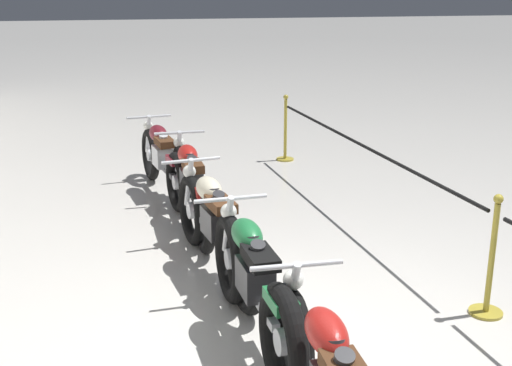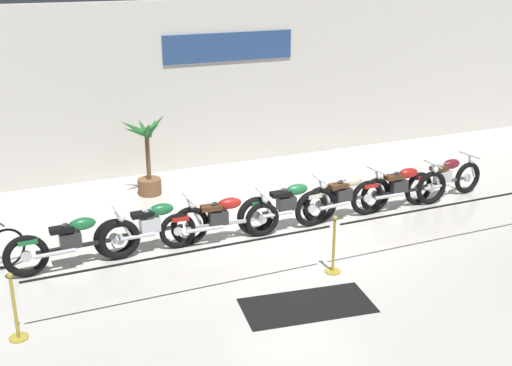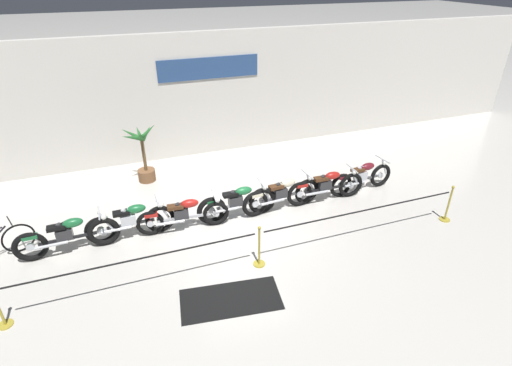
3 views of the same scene
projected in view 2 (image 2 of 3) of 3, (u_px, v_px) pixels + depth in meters
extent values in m
plane|color=silver|center=(296.00, 239.00, 12.43)|extent=(120.00, 120.00, 0.00)
cube|color=silver|center=(207.00, 85.00, 16.16)|extent=(28.00, 0.25, 4.20)
cube|color=navy|center=(229.00, 47.00, 15.92)|extent=(3.41, 0.04, 0.70)
torus|color=black|center=(120.00, 240.00, 11.50)|extent=(0.77, 0.15, 0.77)
torus|color=black|center=(26.00, 256.00, 10.86)|extent=(0.77, 0.15, 0.77)
cylinder|color=silver|center=(120.00, 240.00, 11.50)|extent=(0.18, 0.09, 0.18)
cylinder|color=silver|center=(26.00, 256.00, 10.86)|extent=(0.18, 0.09, 0.18)
cylinder|color=silver|center=(123.00, 224.00, 11.44)|extent=(0.30, 0.07, 0.59)
cube|color=#2D2D30|center=(70.00, 240.00, 11.11)|extent=(0.37, 0.23, 0.26)
cylinder|color=#2D2D30|center=(72.00, 229.00, 11.06)|extent=(0.18, 0.12, 0.24)
cylinder|color=#2D2D30|center=(67.00, 230.00, 11.02)|extent=(0.18, 0.12, 0.24)
cylinder|color=silver|center=(55.00, 254.00, 10.92)|extent=(0.70, 0.09, 0.07)
cube|color=black|center=(74.00, 247.00, 11.17)|extent=(1.28, 0.10, 0.06)
ellipsoid|color=#1E6B38|center=(82.00, 224.00, 11.11)|extent=(0.47, 0.23, 0.22)
cube|color=black|center=(61.00, 229.00, 10.98)|extent=(0.41, 0.21, 0.09)
cube|color=#1E6B38|center=(27.00, 241.00, 10.79)|extent=(0.32, 0.17, 0.08)
cylinder|color=silver|center=(116.00, 211.00, 11.31)|extent=(0.05, 0.62, 0.04)
sphere|color=silver|center=(121.00, 218.00, 11.39)|extent=(0.14, 0.14, 0.14)
torus|color=black|center=(190.00, 226.00, 12.10)|extent=(0.76, 0.12, 0.75)
torus|color=black|center=(114.00, 238.00, 11.56)|extent=(0.76, 0.12, 0.75)
cylinder|color=silver|center=(190.00, 226.00, 12.10)|extent=(0.18, 0.08, 0.18)
cylinder|color=silver|center=(114.00, 238.00, 11.56)|extent=(0.18, 0.08, 0.18)
cylinder|color=silver|center=(194.00, 211.00, 12.04)|extent=(0.30, 0.06, 0.59)
cube|color=silver|center=(150.00, 224.00, 11.76)|extent=(0.36, 0.22, 0.26)
cylinder|color=silver|center=(151.00, 214.00, 11.71)|extent=(0.18, 0.11, 0.24)
cylinder|color=silver|center=(147.00, 215.00, 11.68)|extent=(0.18, 0.11, 0.24)
cylinder|color=silver|center=(136.00, 237.00, 11.57)|extent=(0.70, 0.08, 0.07)
cube|color=#47474C|center=(153.00, 231.00, 11.82)|extent=(1.15, 0.07, 0.06)
ellipsoid|color=#1E6B38|center=(161.00, 209.00, 11.76)|extent=(0.46, 0.22, 0.22)
cube|color=black|center=(142.00, 214.00, 11.63)|extent=(0.40, 0.20, 0.09)
cube|color=#1E6B38|center=(116.00, 224.00, 11.49)|extent=(0.32, 0.16, 0.08)
cylinder|color=silver|center=(188.00, 199.00, 11.91)|extent=(0.04, 0.62, 0.04)
sphere|color=silver|center=(192.00, 205.00, 11.99)|extent=(0.14, 0.14, 0.14)
torus|color=black|center=(262.00, 219.00, 12.47)|extent=(0.70, 0.16, 0.69)
torus|color=black|center=(178.00, 231.00, 11.95)|extent=(0.70, 0.16, 0.69)
cylinder|color=silver|center=(262.00, 219.00, 12.47)|extent=(0.17, 0.09, 0.16)
cylinder|color=silver|center=(178.00, 231.00, 11.95)|extent=(0.17, 0.09, 0.16)
cylinder|color=silver|center=(267.00, 205.00, 12.40)|extent=(0.31, 0.08, 0.59)
cube|color=#2D2D30|center=(218.00, 218.00, 12.14)|extent=(0.38, 0.25, 0.26)
cylinder|color=#2D2D30|center=(220.00, 207.00, 12.08)|extent=(0.19, 0.12, 0.24)
cylinder|color=#2D2D30|center=(216.00, 208.00, 12.06)|extent=(0.19, 0.12, 0.24)
cylinder|color=silver|center=(205.00, 229.00, 11.97)|extent=(0.70, 0.12, 0.07)
cube|color=#ADAFB5|center=(221.00, 224.00, 12.20)|extent=(1.34, 0.16, 0.06)
ellipsoid|color=#B21E19|center=(230.00, 203.00, 12.12)|extent=(0.47, 0.25, 0.22)
cube|color=#4C2D19|center=(211.00, 208.00, 12.03)|extent=(0.41, 0.23, 0.09)
cube|color=#B21E19|center=(180.00, 218.00, 11.88)|extent=(0.33, 0.18, 0.08)
cylinder|color=silver|center=(261.00, 193.00, 12.28)|extent=(0.08, 0.62, 0.04)
sphere|color=silver|center=(265.00, 199.00, 12.35)|extent=(0.14, 0.14, 0.14)
torus|color=black|center=(320.00, 205.00, 13.05)|extent=(0.79, 0.14, 0.79)
torus|color=black|center=(256.00, 216.00, 12.52)|extent=(0.79, 0.14, 0.79)
cylinder|color=silver|center=(320.00, 205.00, 13.05)|extent=(0.18, 0.08, 0.18)
cylinder|color=silver|center=(256.00, 216.00, 12.52)|extent=(0.18, 0.08, 0.18)
cylinder|color=silver|center=(324.00, 191.00, 12.99)|extent=(0.30, 0.06, 0.59)
cube|color=#2D2D30|center=(286.00, 203.00, 12.71)|extent=(0.36, 0.22, 0.26)
cylinder|color=#2D2D30|center=(288.00, 193.00, 12.66)|extent=(0.18, 0.11, 0.24)
cylinder|color=#2D2D30|center=(285.00, 194.00, 12.63)|extent=(0.18, 0.11, 0.24)
cylinder|color=silver|center=(276.00, 215.00, 12.52)|extent=(0.70, 0.07, 0.07)
cube|color=#ADAFB5|center=(289.00, 209.00, 12.78)|extent=(1.14, 0.06, 0.06)
ellipsoid|color=#1E6B38|center=(297.00, 189.00, 12.71)|extent=(0.46, 0.22, 0.22)
cube|color=black|center=(281.00, 194.00, 12.59)|extent=(0.40, 0.20, 0.09)
cube|color=#1E6B38|center=(258.00, 202.00, 12.44)|extent=(0.32, 0.16, 0.08)
cylinder|color=silver|center=(320.00, 180.00, 12.86)|extent=(0.04, 0.62, 0.04)
sphere|color=silver|center=(323.00, 186.00, 12.94)|extent=(0.14, 0.14, 0.14)
torus|color=black|center=(375.00, 195.00, 13.65)|extent=(0.77, 0.19, 0.76)
torus|color=black|center=(311.00, 209.00, 12.91)|extent=(0.77, 0.19, 0.76)
cylinder|color=silver|center=(375.00, 195.00, 13.65)|extent=(0.19, 0.10, 0.18)
cylinder|color=silver|center=(311.00, 209.00, 12.91)|extent=(0.19, 0.10, 0.18)
cylinder|color=silver|center=(380.00, 182.00, 13.59)|extent=(0.31, 0.08, 0.59)
cube|color=#2D2D30|center=(343.00, 195.00, 13.20)|extent=(0.38, 0.25, 0.26)
cylinder|color=#2D2D30|center=(345.00, 185.00, 13.15)|extent=(0.19, 0.13, 0.24)
cylinder|color=#2D2D30|center=(341.00, 186.00, 13.12)|extent=(0.19, 0.13, 0.24)
cylinder|color=silver|center=(334.00, 206.00, 13.00)|extent=(0.70, 0.13, 0.07)
cube|color=#47474C|center=(344.00, 201.00, 13.27)|extent=(1.30, 0.18, 0.06)
ellipsoid|color=beige|center=(352.00, 181.00, 13.22)|extent=(0.48, 0.26, 0.22)
cube|color=#4C2D19|center=(338.00, 186.00, 13.07)|extent=(0.42, 0.24, 0.09)
cube|color=beige|center=(314.00, 195.00, 12.84)|extent=(0.33, 0.19, 0.08)
cylinder|color=silver|center=(376.00, 171.00, 13.45)|extent=(0.09, 0.62, 0.04)
sphere|color=silver|center=(379.00, 176.00, 13.53)|extent=(0.14, 0.14, 0.14)
torus|color=black|center=(431.00, 188.00, 14.06)|extent=(0.76, 0.13, 0.76)
torus|color=black|center=(367.00, 198.00, 13.48)|extent=(0.76, 0.13, 0.76)
cylinder|color=silver|center=(431.00, 188.00, 14.06)|extent=(0.18, 0.08, 0.18)
cylinder|color=silver|center=(367.00, 198.00, 13.48)|extent=(0.18, 0.08, 0.18)
cylinder|color=silver|center=(436.00, 175.00, 14.00)|extent=(0.30, 0.06, 0.59)
cube|color=#2D2D30|center=(398.00, 186.00, 13.70)|extent=(0.36, 0.23, 0.26)
cylinder|color=#2D2D30|center=(401.00, 177.00, 13.65)|extent=(0.18, 0.11, 0.24)
cylinder|color=#2D2D30|center=(397.00, 177.00, 13.62)|extent=(0.18, 0.11, 0.24)
cylinder|color=silver|center=(390.00, 196.00, 13.52)|extent=(0.70, 0.08, 0.07)
cube|color=black|center=(400.00, 192.00, 13.76)|extent=(1.31, 0.09, 0.06)
ellipsoid|color=#B21E19|center=(408.00, 173.00, 13.69)|extent=(0.46, 0.23, 0.22)
cube|color=#4C2D19|center=(394.00, 177.00, 13.58)|extent=(0.40, 0.21, 0.09)
cube|color=#B21E19|center=(370.00, 185.00, 13.41)|extent=(0.32, 0.17, 0.08)
cylinder|color=silver|center=(433.00, 164.00, 13.87)|extent=(0.05, 0.62, 0.04)
sphere|color=silver|center=(435.00, 170.00, 13.95)|extent=(0.14, 0.14, 0.14)
torus|color=black|center=(467.00, 178.00, 14.72)|extent=(0.75, 0.18, 0.74)
torus|color=black|center=(418.00, 188.00, 14.05)|extent=(0.75, 0.18, 0.74)
cylinder|color=silver|center=(467.00, 178.00, 14.72)|extent=(0.18, 0.10, 0.18)
cylinder|color=silver|center=(418.00, 188.00, 14.05)|extent=(0.18, 0.10, 0.18)
cylinder|color=silver|center=(472.00, 165.00, 14.66)|extent=(0.31, 0.08, 0.59)
cube|color=silver|center=(442.00, 177.00, 14.31)|extent=(0.38, 0.25, 0.26)
cylinder|color=silver|center=(445.00, 168.00, 14.26)|extent=(0.19, 0.13, 0.24)
cylinder|color=silver|center=(442.00, 168.00, 14.22)|extent=(0.19, 0.13, 0.24)
cylinder|color=silver|center=(436.00, 187.00, 14.10)|extent=(0.70, 0.14, 0.07)
cube|color=#47474C|center=(444.00, 182.00, 14.37)|extent=(1.18, 0.17, 0.06)
ellipsoid|color=maroon|center=(451.00, 164.00, 14.32)|extent=(0.48, 0.26, 0.22)
cube|color=#4C2D19|center=(439.00, 168.00, 14.17)|extent=(0.42, 0.24, 0.09)
cube|color=maroon|center=(421.00, 177.00, 13.98)|extent=(0.33, 0.19, 0.08)
cylinder|color=silver|center=(469.00, 155.00, 14.52)|extent=(0.09, 0.62, 0.04)
sphere|color=silver|center=(471.00, 160.00, 14.61)|extent=(0.14, 0.14, 0.14)
torus|color=black|center=(5.00, 249.00, 11.18)|extent=(0.70, 0.31, 0.74)
cylinder|color=brown|center=(150.00, 186.00, 14.72)|extent=(0.54, 0.54, 0.37)
cylinder|color=brown|center=(148.00, 156.00, 14.48)|extent=(0.10, 0.10, 1.08)
cone|color=#286B2D|center=(155.00, 125.00, 14.34)|extent=(0.58, 0.24, 0.51)
cone|color=#286B2D|center=(152.00, 127.00, 14.47)|extent=(0.49, 0.52, 0.43)
cone|color=#286B2D|center=(142.00, 127.00, 14.39)|extent=(0.25, 0.47, 0.42)
cone|color=#286B2D|center=(134.00, 128.00, 14.23)|extent=(0.67, 0.39, 0.47)
cone|color=#286B2D|center=(136.00, 131.00, 14.06)|extent=(0.69, 0.47, 0.44)
cone|color=#286B2D|center=(148.00, 129.00, 14.01)|extent=(0.21, 0.66, 0.52)
cone|color=#286B2D|center=(153.00, 129.00, 14.12)|extent=(0.37, 0.55, 0.51)
cylinder|color=gold|center=(19.00, 338.00, 9.21)|extent=(0.28, 0.28, 0.03)
cylinder|color=gold|center=(15.00, 308.00, 9.05)|extent=(0.05, 0.05, 0.95)
sphere|color=gold|center=(10.00, 275.00, 8.87)|extent=(0.08, 0.08, 0.08)
cylinder|color=black|center=(189.00, 252.00, 9.88)|extent=(4.96, 0.04, 0.04)
cylinder|color=black|center=(461.00, 203.00, 11.85)|extent=(5.13, 0.04, 0.04)
cylinder|color=gold|center=(333.00, 271.00, 11.14)|extent=(0.28, 0.28, 0.03)
cylinder|color=gold|center=(334.00, 246.00, 10.98)|extent=(0.05, 0.05, 0.95)
sphere|color=gold|center=(335.00, 218.00, 10.80)|extent=(0.08, 0.08, 0.08)
cube|color=black|center=(307.00, 305.00, 10.08)|extent=(2.17, 1.26, 0.01)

